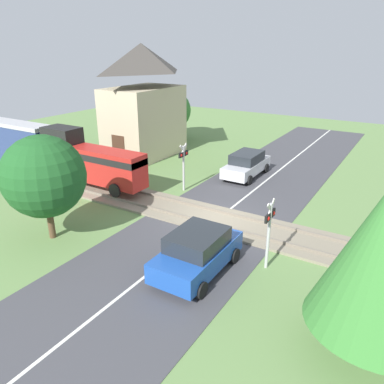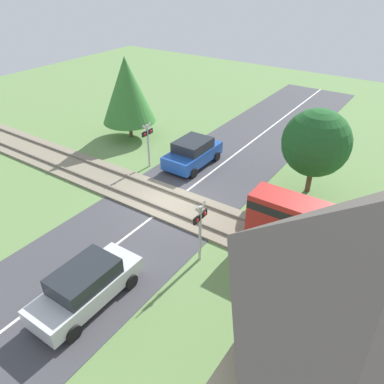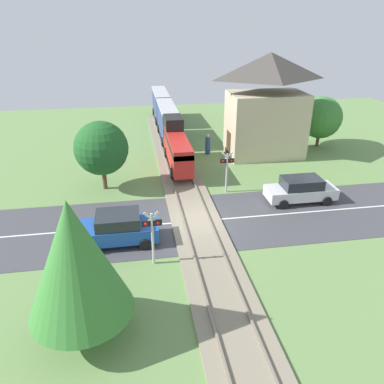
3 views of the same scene
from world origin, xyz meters
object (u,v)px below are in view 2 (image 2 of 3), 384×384
at_px(car_near_crossing, 193,152).
at_px(station_building, 352,376).
at_px(crossing_signal_east_approach, 200,225).
at_px(car_far_side, 86,285).
at_px(crossing_signal_west_approach, 148,139).

distance_m(car_near_crossing, station_building, 16.60).
bearing_deg(crossing_signal_east_approach, station_building, 53.81).
bearing_deg(car_far_side, car_near_crossing, -165.31).
bearing_deg(crossing_signal_west_approach, station_building, 53.65).
bearing_deg(crossing_signal_west_approach, car_near_crossing, 127.39).
bearing_deg(car_near_crossing, car_far_side, 14.69).
bearing_deg(station_building, crossing_signal_west_approach, -126.35).
bearing_deg(station_building, car_near_crossing, -135.23).
relative_size(crossing_signal_west_approach, station_building, 0.34).
bearing_deg(car_far_side, crossing_signal_east_approach, 153.50).
bearing_deg(car_near_crossing, crossing_signal_west_approach, -52.61).
distance_m(car_far_side, station_building, 9.17).
xyz_separation_m(crossing_signal_west_approach, crossing_signal_east_approach, (5.21, 7.05, 0.00)).
bearing_deg(car_near_crossing, crossing_signal_east_approach, 36.10).
relative_size(crossing_signal_east_approach, station_building, 0.34).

